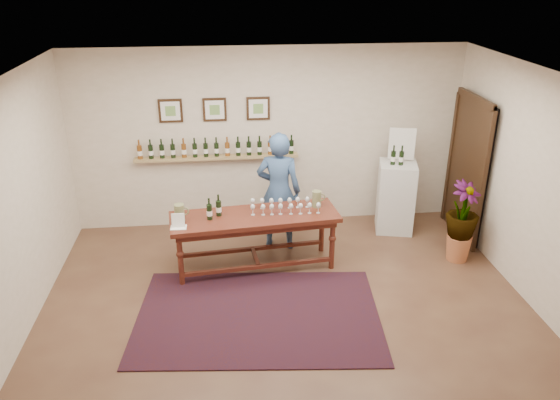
{
  "coord_description": "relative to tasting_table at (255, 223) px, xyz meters",
  "views": [
    {
      "loc": [
        -0.68,
        -5.56,
        3.91
      ],
      "look_at": [
        0.0,
        0.8,
        1.1
      ],
      "focal_mm": 35.0,
      "sensor_mm": 36.0,
      "label": 1
    }
  ],
  "objects": [
    {
      "name": "menu_card",
      "position": [
        -0.99,
        -0.26,
        0.21
      ],
      "size": [
        0.2,
        0.15,
        0.18
      ],
      "primitive_type": "cube",
      "rotation": [
        0.0,
        0.0,
        -0.01
      ],
      "color": "white",
      "rests_on": "tasting_table"
    },
    {
      "name": "rug",
      "position": [
        -0.04,
        -1.15,
        -0.67
      ],
      "size": [
        3.06,
        2.19,
        0.02
      ],
      "primitive_type": "cube",
      "rotation": [
        0.0,
        0.0,
        -0.09
      ],
      "color": "#44150C",
      "rests_on": "ground"
    },
    {
      "name": "pitcher_left",
      "position": [
        -0.98,
        -0.1,
        0.24
      ],
      "size": [
        0.16,
        0.16,
        0.24
      ],
      "primitive_type": null,
      "rotation": [
        0.0,
        0.0,
        -0.04
      ],
      "color": "olive",
      "rests_on": "tasting_table"
    },
    {
      "name": "tasting_table",
      "position": [
        0.0,
        0.0,
        0.0
      ],
      "size": [
        2.31,
        0.94,
        0.8
      ],
      "rotation": [
        0.0,
        0.0,
        0.1
      ],
      "color": "#4D1C13",
      "rests_on": "ground"
    },
    {
      "name": "room_shell",
      "position": [
        2.43,
        0.83,
        0.44
      ],
      "size": [
        6.0,
        6.0,
        6.0
      ],
      "color": "beige",
      "rests_on": "ground"
    },
    {
      "name": "ground",
      "position": [
        0.32,
        -1.03,
        -0.68
      ],
      "size": [
        6.0,
        6.0,
        0.0
      ],
      "primitive_type": "plane",
      "color": "#4D2D22",
      "rests_on": "ground"
    },
    {
      "name": "table_bottles",
      "position": [
        -0.53,
        -0.02,
        0.28
      ],
      "size": [
        0.33,
        0.21,
        0.33
      ],
      "primitive_type": null,
      "rotation": [
        0.0,
        0.0,
        0.12
      ],
      "color": "black",
      "rests_on": "tasting_table"
    },
    {
      "name": "potted_plant",
      "position": [
        2.87,
        -0.1,
        -0.09
      ],
      "size": [
        0.73,
        0.73,
        1.01
      ],
      "rotation": [
        0.0,
        0.0,
        0.51
      ],
      "color": "#B1623B",
      "rests_on": "ground"
    },
    {
      "name": "pedestal_bottles",
      "position": [
        2.21,
        0.9,
        0.58
      ],
      "size": [
        0.32,
        0.15,
        0.31
      ],
      "primitive_type": null,
      "rotation": [
        0.0,
        0.0,
        -0.23
      ],
      "color": "black",
      "rests_on": "display_pedestal"
    },
    {
      "name": "pitcher_right",
      "position": [
        0.87,
        0.17,
        0.24
      ],
      "size": [
        0.17,
        0.17,
        0.23
      ],
      "primitive_type": null,
      "rotation": [
        0.0,
        0.0,
        0.13
      ],
      "color": "olive",
      "rests_on": "tasting_table"
    },
    {
      "name": "info_sign",
      "position": [
        2.32,
        1.06,
        0.69
      ],
      "size": [
        0.39,
        0.11,
        0.54
      ],
      "primitive_type": "cube",
      "rotation": [
        0.0,
        0.0,
        -0.23
      ],
      "color": "white",
      "rests_on": "display_pedestal"
    },
    {
      "name": "display_pedestal",
      "position": [
        2.25,
        0.94,
        -0.13
      ],
      "size": [
        0.66,
        0.66,
        1.1
      ],
      "primitive_type": "cube",
      "rotation": [
        0.0,
        0.0,
        -0.23
      ],
      "color": "silver",
      "rests_on": "ground"
    },
    {
      "name": "table_glasses",
      "position": [
        0.36,
        0.08,
        0.2
      ],
      "size": [
        1.18,
        0.31,
        0.16
      ],
      "primitive_type": null,
      "rotation": [
        0.0,
        0.0,
        -0.04
      ],
      "color": "silver",
      "rests_on": "tasting_table"
    },
    {
      "name": "person",
      "position": [
        0.39,
        0.59,
        0.2
      ],
      "size": [
        0.72,
        0.56,
        1.75
      ],
      "primitive_type": "imported",
      "rotation": [
        0.0,
        0.0,
        2.91
      ],
      "color": "#334F79",
      "rests_on": "ground"
    }
  ]
}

